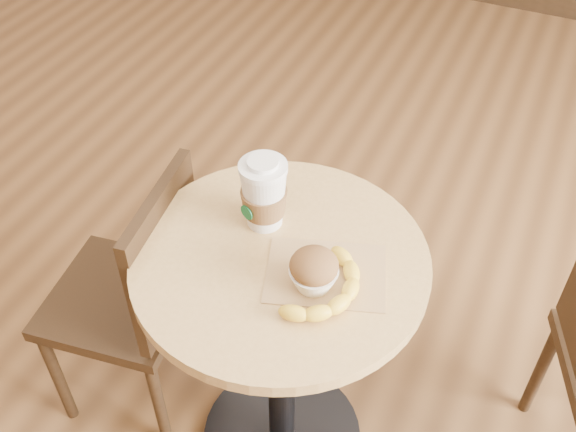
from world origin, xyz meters
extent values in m
plane|color=brown|center=(0.00, 0.00, 0.00)|extent=(7.00, 7.00, 0.00)
cylinder|color=black|center=(0.02, -0.04, 0.38)|extent=(0.07, 0.07, 0.72)
cylinder|color=tan|center=(0.02, -0.04, 0.73)|extent=(0.63, 0.63, 0.03)
cube|color=black|center=(-0.44, -0.06, 0.40)|extent=(0.40, 0.40, 0.04)
cylinder|color=black|center=(-0.61, 0.07, 0.20)|extent=(0.03, 0.03, 0.40)
cylinder|color=black|center=(-0.56, -0.23, 0.20)|extent=(0.03, 0.03, 0.40)
cylinder|color=black|center=(-0.31, 0.11, 0.20)|extent=(0.03, 0.03, 0.40)
cylinder|color=black|center=(-0.27, -0.18, 0.20)|extent=(0.03, 0.03, 0.40)
cube|color=black|center=(-0.28, -0.03, 0.62)|extent=(0.07, 0.34, 0.37)
cylinder|color=black|center=(0.63, 0.34, 0.20)|extent=(0.03, 0.03, 0.41)
cube|color=#A78150|center=(0.13, -0.05, 0.75)|extent=(0.28, 0.25, 0.00)
cylinder|color=white|center=(-0.05, 0.04, 0.90)|extent=(0.10, 0.10, 0.01)
cylinder|color=white|center=(-0.05, 0.04, 0.91)|extent=(0.07, 0.07, 0.01)
cylinder|color=#074F27|center=(-0.07, -0.01, 0.81)|extent=(0.03, 0.01, 0.03)
ellipsoid|color=brown|center=(0.12, -0.09, 0.81)|extent=(0.10, 0.10, 0.06)
ellipsoid|color=beige|center=(0.12, -0.09, 0.83)|extent=(0.04, 0.04, 0.02)
camera|label=1|loc=(0.43, -0.90, 1.77)|focal=42.00mm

